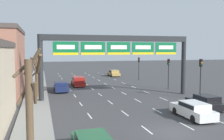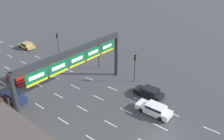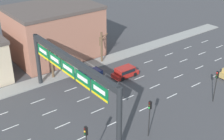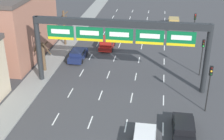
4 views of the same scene
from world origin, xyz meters
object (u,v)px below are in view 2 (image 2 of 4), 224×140
(tree_bare_closest, at_px, (3,108))
(car_white, at_px, (154,109))
(car_gold, at_px, (27,45))
(traffic_light_mid_block, at_px, (99,52))
(car_black, at_px, (149,92))
(traffic_light_near_gantry, at_px, (57,39))
(suv_red, at_px, (16,78))
(sign_gantry, at_px, (76,60))
(car_navy, at_px, (14,96))
(traffic_light_far_end, at_px, (135,63))

(tree_bare_closest, bearing_deg, car_white, -44.74)
(car_gold, distance_m, traffic_light_mid_block, 20.03)
(car_black, xyz_separation_m, traffic_light_near_gantry, (2.51, 23.75, 2.42))
(car_black, height_order, traffic_light_mid_block, traffic_light_mid_block)
(suv_red, bearing_deg, sign_gantry, -73.67)
(car_gold, bearing_deg, traffic_light_mid_block, -82.32)
(sign_gantry, xyz_separation_m, traffic_light_mid_block, (9.14, 4.14, -2.66))
(sign_gantry, distance_m, traffic_light_near_gantry, 18.47)
(car_navy, bearing_deg, sign_gantry, -45.34)
(car_white, height_order, tree_bare_closest, tree_bare_closest)
(traffic_light_far_end, bearing_deg, traffic_light_near_gantry, 89.38)
(sign_gantry, relative_size, traffic_light_far_end, 3.90)
(car_white, xyz_separation_m, tree_bare_closest, (-13.07, 12.95, 1.72))
(sign_gantry, bearing_deg, traffic_light_far_end, -23.04)
(traffic_light_near_gantry, xyz_separation_m, traffic_light_mid_block, (-0.03, -11.67, 0.08))
(car_navy, bearing_deg, car_gold, 53.46)
(car_gold, height_order, suv_red, suv_red)
(sign_gantry, distance_m, traffic_light_far_end, 10.05)
(car_gold, distance_m, traffic_light_near_gantry, 8.80)
(traffic_light_near_gantry, bearing_deg, car_gold, 108.52)
(sign_gantry, relative_size, car_white, 3.99)
(traffic_light_far_end, height_order, tree_bare_closest, tree_bare_closest)
(suv_red, xyz_separation_m, tree_bare_closest, (-6.36, -8.74, 1.63))
(traffic_light_near_gantry, relative_size, traffic_light_mid_block, 0.97)
(car_black, height_order, car_gold, car_gold)
(traffic_light_mid_block, bearing_deg, traffic_light_far_end, -91.28)
(car_black, bearing_deg, traffic_light_mid_block, 78.42)
(car_white, bearing_deg, car_black, 38.95)
(car_gold, xyz_separation_m, traffic_light_far_end, (2.48, -27.64, 2.66))
(car_black, relative_size, tree_bare_closest, 0.89)
(suv_red, xyz_separation_m, car_navy, (-3.12, -4.67, -0.11))
(traffic_light_near_gantry, height_order, traffic_light_mid_block, traffic_light_mid_block)
(car_black, distance_m, tree_bare_closest, 19.37)
(suv_red, distance_m, traffic_light_far_end, 19.48)
(car_gold, xyz_separation_m, tree_bare_closest, (-16.11, -21.43, 1.73))
(car_gold, bearing_deg, car_white, -95.05)
(car_white, height_order, traffic_light_far_end, traffic_light_far_end)
(car_black, bearing_deg, car_navy, 132.15)
(car_black, xyz_separation_m, suv_red, (-9.92, 19.08, 0.11))
(car_white, bearing_deg, traffic_light_far_end, 50.70)
(car_black, distance_m, suv_red, 21.51)
(suv_red, distance_m, traffic_light_near_gantry, 13.48)
(car_gold, relative_size, traffic_light_near_gantry, 0.95)
(traffic_light_mid_block, height_order, traffic_light_far_end, traffic_light_far_end)
(sign_gantry, relative_size, traffic_light_mid_block, 4.13)
(car_white, relative_size, traffic_light_mid_block, 1.04)
(car_black, xyz_separation_m, tree_bare_closest, (-16.28, 10.34, 1.74))
(suv_red, relative_size, traffic_light_near_gantry, 0.92)
(traffic_light_near_gantry, distance_m, traffic_light_mid_block, 11.67)
(sign_gantry, distance_m, traffic_light_mid_block, 10.38)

